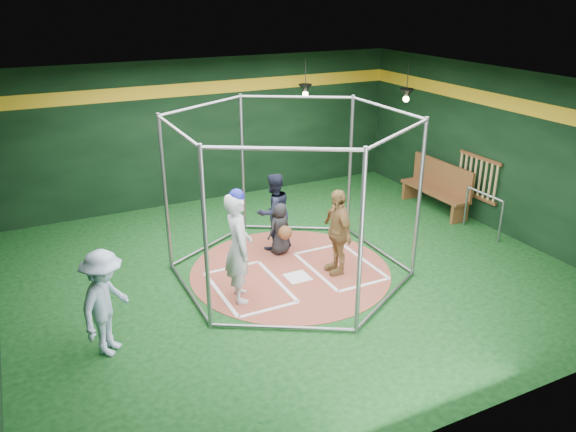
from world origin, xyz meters
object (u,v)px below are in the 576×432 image
visitor_leopard (337,231)px  umpire (274,212)px  batter_figure (238,246)px  dugout_bench (438,186)px

visitor_leopard → umpire: (-0.61, 1.47, -0.02)m
batter_figure → umpire: 2.12m
umpire → batter_figure: bearing=37.4°
umpire → dugout_bench: umpire is taller
batter_figure → dugout_bench: batter_figure is taller
dugout_bench → batter_figure: bearing=-162.5°
umpire → visitor_leopard: bearing=101.1°
dugout_bench → visitor_leopard: bearing=-155.8°
batter_figure → dugout_bench: 6.17m
batter_figure → umpire: size_ratio=1.25×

